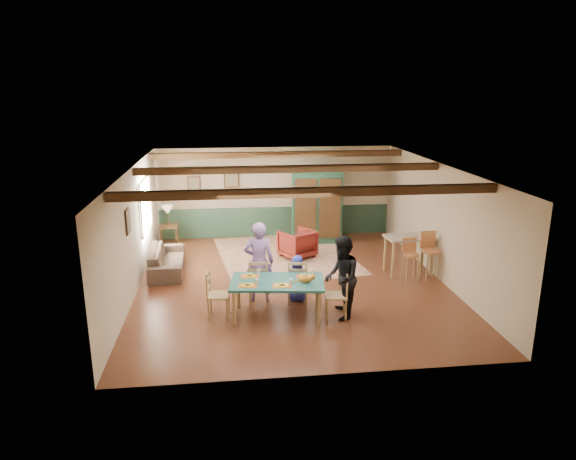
{
  "coord_description": "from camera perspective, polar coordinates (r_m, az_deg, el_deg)",
  "views": [
    {
      "loc": [
        -1.41,
        -11.09,
        4.4
      ],
      "look_at": [
        -0.04,
        0.47,
        1.15
      ],
      "focal_mm": 32.0,
      "sensor_mm": 36.0,
      "label": 1
    }
  ],
  "objects": [
    {
      "name": "sofa",
      "position": [
        13.01,
        -13.31,
        -3.24
      ],
      "size": [
        0.87,
        2.05,
        0.59
      ],
      "primitive_type": "imported",
      "rotation": [
        0.0,
        0.0,
        1.61
      ],
      "color": "#3F3127",
      "rests_on": "floor"
    },
    {
      "name": "ceiling_beam_back",
      "position": [
        14.28,
        -1.07,
        8.39
      ],
      "size": [
        6.95,
        0.16,
        0.16
      ],
      "primitive_type": "cube",
      "color": "#301D0D",
      "rests_on": "ceiling"
    },
    {
      "name": "wall_right",
      "position": [
        12.51,
        16.57,
        0.83
      ],
      "size": [
        0.02,
        8.0,
        2.7
      ],
      "primitive_type": "cube",
      "color": "beige",
      "rests_on": "floor"
    },
    {
      "name": "armoire",
      "position": [
        14.87,
        3.23,
        2.81
      ],
      "size": [
        1.63,
        0.77,
        2.23
      ],
      "primitive_type": "cube",
      "rotation": [
        0.0,
        0.0,
        -0.09
      ],
      "color": "#153626",
      "rests_on": "floor"
    },
    {
      "name": "wall_left",
      "position": [
        11.69,
        -16.82,
        -0.21
      ],
      "size": [
        0.02,
        8.0,
        2.7
      ],
      "primitive_type": "cube",
      "color": "beige",
      "rests_on": "floor"
    },
    {
      "name": "area_rug",
      "position": [
        13.89,
        -0.36,
        -2.85
      ],
      "size": [
        3.89,
        4.43,
        0.01
      ],
      "primitive_type": "cube",
      "rotation": [
        0.0,
        0.0,
        0.14
      ],
      "color": "beige",
      "rests_on": "floor"
    },
    {
      "name": "cat",
      "position": [
        9.91,
        1.98,
        -5.43
      ],
      "size": [
        0.38,
        0.19,
        0.18
      ],
      "primitive_type": null,
      "rotation": [
        0.0,
        0.0,
        -0.13
      ],
      "color": "orange",
      "rests_on": "dining_table"
    },
    {
      "name": "end_table",
      "position": [
        14.97,
        -13.07,
        -0.66
      ],
      "size": [
        0.52,
        0.52,
        0.63
      ],
      "primitive_type": null,
      "rotation": [
        0.0,
        0.0,
        0.02
      ],
      "color": "#301D0D",
      "rests_on": "floor"
    },
    {
      "name": "dining_chair_end_left",
      "position": [
        10.24,
        -7.74,
        -7.07
      ],
      "size": [
        0.49,
        0.47,
        0.96
      ],
      "primitive_type": null,
      "rotation": [
        0.0,
        0.0,
        1.44
      ],
      "color": "#9E7F4F",
      "rests_on": "floor"
    },
    {
      "name": "place_setting_near_left",
      "position": [
        9.82,
        -4.5,
        -5.91
      ],
      "size": [
        0.44,
        0.35,
        0.11
      ],
      "primitive_type": null,
      "rotation": [
        0.0,
        0.0,
        -0.13
      ],
      "color": "gold",
      "rests_on": "dining_table"
    },
    {
      "name": "place_setting_far_left",
      "position": [
        10.28,
        -4.27,
        -4.88
      ],
      "size": [
        0.44,
        0.35,
        0.11
      ],
      "primitive_type": null,
      "rotation": [
        0.0,
        0.0,
        -0.13
      ],
      "color": "gold",
      "rests_on": "dining_table"
    },
    {
      "name": "wainscot_back",
      "position": [
        15.65,
        -1.39,
        0.97
      ],
      "size": [
        6.95,
        0.03,
        0.9
      ],
      "primitive_type": "cube",
      "color": "#223F2E",
      "rests_on": "floor"
    },
    {
      "name": "window_left",
      "position": [
        13.27,
        -15.56,
        2.61
      ],
      "size": [
        0.06,
        1.6,
        1.3
      ],
      "primitive_type": null,
      "color": "white",
      "rests_on": "wall_left"
    },
    {
      "name": "person_child",
      "position": [
        10.88,
        1.04,
        -5.39
      ],
      "size": [
        0.53,
        0.38,
        1.01
      ],
      "primitive_type": "imported",
      "rotation": [
        0.0,
        0.0,
        3.02
      ],
      "color": "#2831A2",
      "rests_on": "floor"
    },
    {
      "name": "dining_chair_far_right",
      "position": [
        10.81,
        1.04,
        -5.68
      ],
      "size": [
        0.47,
        0.49,
        0.96
      ],
      "primitive_type": null,
      "rotation": [
        0.0,
        0.0,
        3.02
      ],
      "color": "#9E7F4F",
      "rests_on": "floor"
    },
    {
      "name": "ceiling",
      "position": [
        11.31,
        0.47,
        6.95
      ],
      "size": [
        7.0,
        8.0,
        0.02
      ],
      "primitive_type": "cube",
      "color": "silver",
      "rests_on": "wall_back"
    },
    {
      "name": "counter_table",
      "position": [
        12.8,
        13.22,
        -2.71
      ],
      "size": [
        1.18,
        0.74,
        0.94
      ],
      "primitive_type": null,
      "rotation": [
        0.0,
        0.0,
        0.08
      ],
      "color": "#C6B59A",
      "rests_on": "floor"
    },
    {
      "name": "place_setting_far_right",
      "position": [
        10.25,
        1.92,
        -4.91
      ],
      "size": [
        0.44,
        0.35,
        0.11
      ],
      "primitive_type": null,
      "rotation": [
        0.0,
        0.0,
        -0.13
      ],
      "color": "gold",
      "rests_on": "dining_table"
    },
    {
      "name": "picture_back_b",
      "position": [
        15.34,
        -10.4,
        5.01
      ],
      "size": [
        0.38,
        0.04,
        0.48
      ],
      "primitive_type": null,
      "color": "gray",
      "rests_on": "wall_back"
    },
    {
      "name": "ceiling_beam_front",
      "position": [
        9.09,
        2.31,
        4.22
      ],
      "size": [
        6.95,
        0.16,
        0.16
      ],
      "primitive_type": "cube",
      "color": "#301D0D",
      "rests_on": "ceiling"
    },
    {
      "name": "armchair",
      "position": [
        13.68,
        1.02,
        -1.52
      ],
      "size": [
        1.12,
        1.12,
        0.75
      ],
      "primitive_type": "imported",
      "rotation": [
        0.0,
        0.0,
        -2.58
      ],
      "color": "#4A0F0E",
      "rests_on": "floor"
    },
    {
      "name": "ceiling_beam_mid",
      "position": [
        11.72,
        0.22,
        6.81
      ],
      "size": [
        6.95,
        0.16,
        0.16
      ],
      "primitive_type": "cube",
      "color": "#301D0D",
      "rests_on": "ceiling"
    },
    {
      "name": "picture_back_a",
      "position": [
        15.29,
        -6.3,
        5.71
      ],
      "size": [
        0.45,
        0.04,
        0.55
      ],
      "primitive_type": null,
      "color": "gray",
      "rests_on": "wall_back"
    },
    {
      "name": "place_setting_near_center",
      "position": [
        9.78,
        -0.67,
        -5.94
      ],
      "size": [
        0.44,
        0.35,
        0.11
      ],
      "primitive_type": null,
      "rotation": [
        0.0,
        0.0,
        -0.13
      ],
      "color": "gold",
      "rests_on": "dining_table"
    },
    {
      "name": "floor",
      "position": [
        12.02,
        0.44,
        -5.88
      ],
      "size": [
        8.0,
        8.0,
        0.0
      ],
      "primitive_type": "plane",
      "color": "#4B2215",
      "rests_on": "ground"
    },
    {
      "name": "dining_chair_far_left",
      "position": [
        10.83,
        -3.24,
        -5.66
      ],
      "size": [
        0.47,
        0.49,
        0.96
      ],
      "primitive_type": null,
      "rotation": [
        0.0,
        0.0,
        3.02
      ],
      "color": "#9E7F4F",
      "rests_on": "floor"
    },
    {
      "name": "wall_back",
      "position": [
        15.46,
        -1.42,
        4.21
      ],
      "size": [
        7.0,
        0.02,
        2.7
      ],
      "primitive_type": "cube",
      "color": "beige",
      "rests_on": "floor"
    },
    {
      "name": "person_man",
      "position": [
        10.77,
        -3.24,
        -3.57
      ],
      "size": [
        0.68,
        0.49,
        1.73
      ],
      "primitive_type": "imported",
      "rotation": [
        0.0,
        0.0,
        3.02
      ],
      "color": "#8161A6",
      "rests_on": "floor"
    },
    {
      "name": "dining_chair_end_right",
      "position": [
        10.18,
        5.36,
        -7.15
      ],
      "size": [
        0.49,
        0.47,
        0.96
      ],
      "primitive_type": null,
      "rotation": [
        0.0,
        0.0,
        -1.7
      ],
      "color": "#9E7F4F",
      "rests_on": "floor"
    },
    {
      "name": "picture_left_wall",
      "position": [
        11.02,
        -17.34,
        0.96
      ],
      "size": [
        0.04,
        0.42,
        0.52
      ],
      "primitive_type": null,
      "color": "gray",
      "rests_on": "wall_left"
    },
    {
      "name": "bar_stool_left",
      "position": [
        12.35,
        13.49,
        -3.25
      ],
      "size": [
        0.36,
        0.39,
        1.01
      ],
      "primitive_type": null,
      "rotation": [
        0.0,
        0.0,
        0.0
      ],
      "color": "#C67E4D",
      "rests_on": "floor"
    },
    {
      "name": "person_woman",
      "position": [
        10.06,
        5.99,
        -5.29
      ],
      "size": [
        0.72,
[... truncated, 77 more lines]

